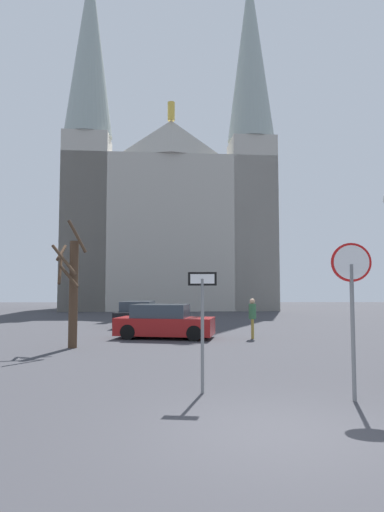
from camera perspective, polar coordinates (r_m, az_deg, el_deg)
name	(u,v)px	position (r m, az deg, el deg)	size (l,w,h in m)	color
ground_plane	(280,434)	(7.15, 11.40, -21.80)	(120.00, 120.00, 0.00)	#38383D
cathedral	(170,209)	(46.21, -2.93, 6.16)	(21.23, 13.90, 35.99)	#ADA89E
stop_sign	(352,290)	(9.14, 20.10, -4.14)	(0.77, 0.15, 3.06)	slate
one_way_arrow_sign	(202,316)	(9.23, 1.36, -7.84)	(0.60, 0.11, 2.51)	slate
bare_tree	(72,288)	(16.59, -15.34, -4.06)	(1.29, 1.29, 4.63)	#473323
parked_car_near_red	(164,322)	(19.23, -3.66, -8.61)	(4.43, 2.58, 1.46)	maroon
parked_car_far_black	(137,314)	(25.48, -7.15, -7.54)	(2.17, 4.52, 1.40)	black
pedestrian_walking	(252,314)	(19.14, 7.88, -7.53)	(0.32, 0.32, 1.71)	olive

